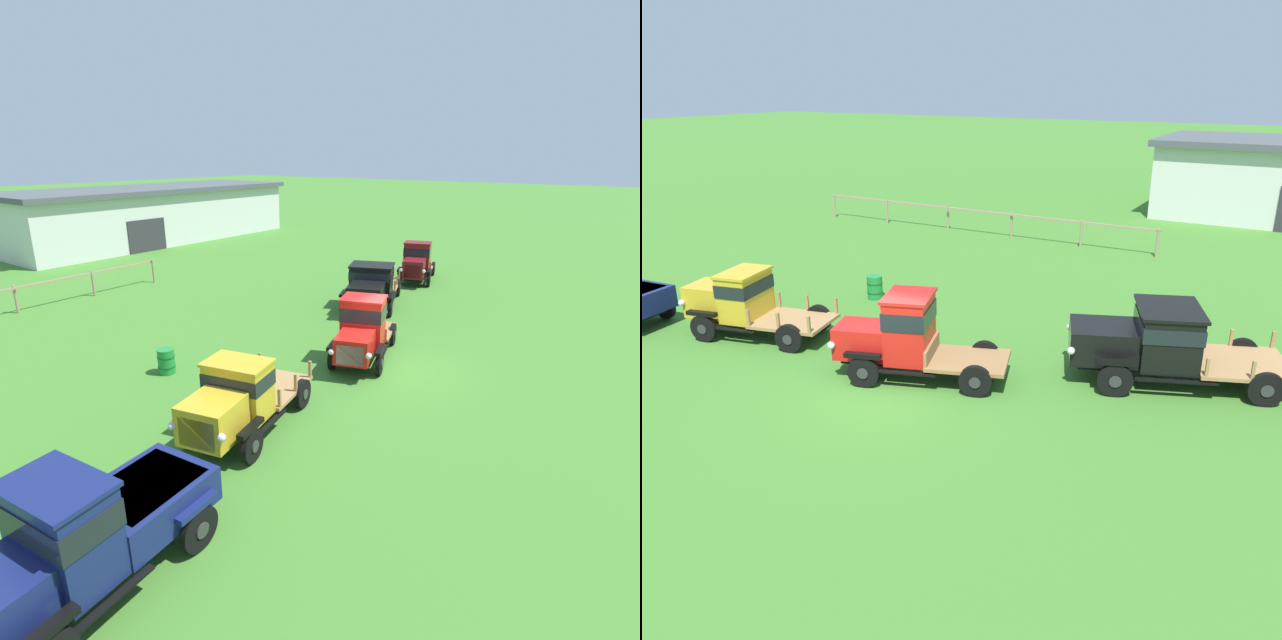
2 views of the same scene
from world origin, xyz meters
The scene contains 6 objects.
ground_plane centered at (0.00, 0.00, 0.00)m, with size 240.00×240.00×0.00m, color #3D7528.
paddock_fence centered at (-6.39, 16.93, 0.97)m, with size 18.81×0.65×1.32m.
vintage_truck_second_in_line centered at (-6.16, 1.17, 1.09)m, with size 4.91×2.81×2.07m.
vintage_truck_midrow_center centered at (-0.05, 1.14, 1.19)m, with size 4.89×3.00×2.34m.
vintage_truck_far_side centered at (5.79, 4.20, 1.14)m, with size 5.98×3.94×2.07m.
oil_drum_beside_row centered at (-4.69, 5.95, 0.43)m, with size 0.59×0.59×0.86m.
Camera 2 is at (8.81, -11.33, 7.45)m, focal length 35.00 mm.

